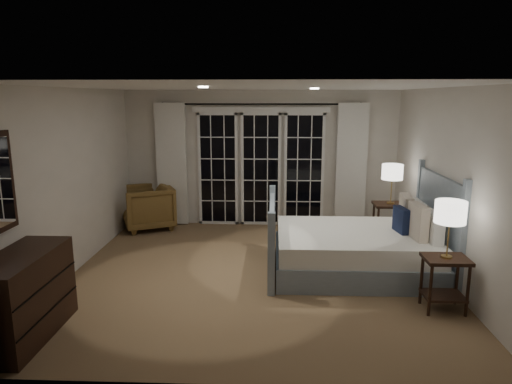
{
  "coord_description": "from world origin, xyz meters",
  "views": [
    {
      "loc": [
        0.25,
        -5.91,
        2.38
      ],
      "look_at": [
        -0.01,
        0.43,
        1.05
      ],
      "focal_mm": 32.0,
      "sensor_mm": 36.0,
      "label": 1
    }
  ],
  "objects_px": {
    "armchair": "(148,207)",
    "lamp_right": "(392,172)",
    "bed": "(358,248)",
    "nightstand_right": "(390,217)",
    "nightstand_left": "(445,276)",
    "dresser": "(23,297)",
    "lamp_left": "(450,213)"
  },
  "relations": [
    {
      "from": "armchair",
      "to": "lamp_right",
      "type": "bearing_deg",
      "value": 55.06
    },
    {
      "from": "armchair",
      "to": "bed",
      "type": "bearing_deg",
      "value": 35.64
    },
    {
      "from": "nightstand_right",
      "to": "lamp_right",
      "type": "distance_m",
      "value": 0.74
    },
    {
      "from": "nightstand_left",
      "to": "lamp_right",
      "type": "height_order",
      "value": "lamp_right"
    },
    {
      "from": "lamp_right",
      "to": "bed",
      "type": "bearing_deg",
      "value": -120.66
    },
    {
      "from": "bed",
      "to": "nightstand_left",
      "type": "relative_size",
      "value": 3.69
    },
    {
      "from": "nightstand_right",
      "to": "dresser",
      "type": "distance_m",
      "value": 5.39
    },
    {
      "from": "nightstand_left",
      "to": "nightstand_right",
      "type": "bearing_deg",
      "value": 90.93
    },
    {
      "from": "bed",
      "to": "lamp_right",
      "type": "height_order",
      "value": "bed"
    },
    {
      "from": "nightstand_left",
      "to": "lamp_left",
      "type": "height_order",
      "value": "lamp_left"
    },
    {
      "from": "nightstand_left",
      "to": "dresser",
      "type": "distance_m",
      "value": 4.47
    },
    {
      "from": "nightstand_right",
      "to": "lamp_left",
      "type": "distance_m",
      "value": 2.47
    },
    {
      "from": "nightstand_left",
      "to": "armchair",
      "type": "distance_m",
      "value": 5.26
    },
    {
      "from": "lamp_right",
      "to": "nightstand_left",
      "type": "bearing_deg",
      "value": -89.07
    },
    {
      "from": "nightstand_right",
      "to": "lamp_right",
      "type": "xyz_separation_m",
      "value": [
        0.0,
        0.0,
        0.74
      ]
    },
    {
      "from": "lamp_left",
      "to": "armchair",
      "type": "bearing_deg",
      "value": 143.63
    },
    {
      "from": "nightstand_right",
      "to": "lamp_left",
      "type": "bearing_deg",
      "value": -89.07
    },
    {
      "from": "armchair",
      "to": "dresser",
      "type": "distance_m",
      "value": 3.9
    },
    {
      "from": "nightstand_left",
      "to": "bed",
      "type": "bearing_deg",
      "value": 123.43
    },
    {
      "from": "lamp_right",
      "to": "armchair",
      "type": "height_order",
      "value": "lamp_right"
    },
    {
      "from": "bed",
      "to": "armchair",
      "type": "bearing_deg",
      "value": 150.5
    },
    {
      "from": "lamp_left",
      "to": "dresser",
      "type": "xyz_separation_m",
      "value": [
        -4.4,
        -0.78,
        -0.71
      ]
    },
    {
      "from": "dresser",
      "to": "lamp_left",
      "type": "bearing_deg",
      "value": 10.08
    },
    {
      "from": "lamp_left",
      "to": "dresser",
      "type": "height_order",
      "value": "lamp_left"
    },
    {
      "from": "nightstand_left",
      "to": "dresser",
      "type": "height_order",
      "value": "dresser"
    },
    {
      "from": "lamp_right",
      "to": "nightstand_right",
      "type": "bearing_deg",
      "value": -153.43
    },
    {
      "from": "lamp_left",
      "to": "nightstand_right",
      "type": "bearing_deg",
      "value": 90.93
    },
    {
      "from": "bed",
      "to": "nightstand_left",
      "type": "distance_m",
      "value": 1.38
    },
    {
      "from": "nightstand_right",
      "to": "lamp_right",
      "type": "bearing_deg",
      "value": 26.57
    },
    {
      "from": "nightstand_right",
      "to": "lamp_right",
      "type": "relative_size",
      "value": 1.07
    },
    {
      "from": "lamp_left",
      "to": "bed",
      "type": "bearing_deg",
      "value": 123.43
    },
    {
      "from": "nightstand_right",
      "to": "armchair",
      "type": "bearing_deg",
      "value": 169.92
    }
  ]
}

